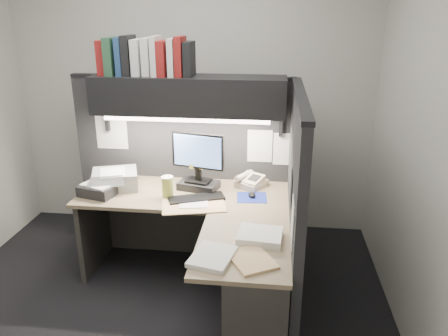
{
  "coord_description": "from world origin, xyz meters",
  "views": [
    {
      "loc": [
        0.82,
        -2.66,
        2.14
      ],
      "look_at": [
        0.44,
        0.51,
        0.98
      ],
      "focal_mm": 35.0,
      "sensor_mm": 36.0,
      "label": 1
    }
  ],
  "objects": [
    {
      "name": "floor",
      "position": [
        0.0,
        0.0,
        0.0
      ],
      "size": [
        3.5,
        3.5,
        0.0
      ],
      "primitive_type": "plane",
      "color": "black",
      "rests_on": "ground"
    },
    {
      "name": "coffee_cup",
      "position": [
        -0.01,
        0.46,
        0.81
      ],
      "size": [
        0.11,
        0.11,
        0.17
      ],
      "primitive_type": "cylinder",
      "rotation": [
        0.0,
        0.0,
        -0.33
      ],
      "color": "#CAD153",
      "rests_on": "desk"
    },
    {
      "name": "manila_stack",
      "position": [
        0.71,
        -0.4,
        0.74
      ],
      "size": [
        0.34,
        0.37,
        0.02
      ],
      "primitive_type": "cube",
      "rotation": [
        0.0,
        0.0,
        0.52
      ],
      "color": "tan",
      "rests_on": "desk"
    },
    {
      "name": "monitor",
      "position": [
        0.21,
        0.66,
        0.92
      ],
      "size": [
        0.44,
        0.26,
        0.48
      ],
      "rotation": [
        0.0,
        0.0,
        -0.23
      ],
      "color": "black",
      "rests_on": "desk"
    },
    {
      "name": "paper_stack_b",
      "position": [
        0.48,
        -0.41,
        0.74
      ],
      "size": [
        0.29,
        0.34,
        0.03
      ],
      "primitive_type": "cube",
      "rotation": [
        0.0,
        0.0,
        -0.23
      ],
      "color": "white",
      "rests_on": "desk"
    },
    {
      "name": "printer",
      "position": [
        -0.49,
        0.61,
        0.8
      ],
      "size": [
        0.44,
        0.41,
        0.14
      ],
      "primitive_type": "cube",
      "rotation": [
        0.0,
        0.0,
        0.34
      ],
      "color": "#939799",
      "rests_on": "desk"
    },
    {
      "name": "partition_right",
      "position": [
        0.98,
        0.18,
        0.8
      ],
      "size": [
        0.06,
        1.5,
        1.6
      ],
      "primitive_type": "cube",
      "color": "black",
      "rests_on": "floor"
    },
    {
      "name": "telephone",
      "position": [
        0.64,
        0.76,
        0.77
      ],
      "size": [
        0.29,
        0.3,
        0.09
      ],
      "primitive_type": "cube",
      "rotation": [
        0.0,
        0.0,
        -0.56
      ],
      "color": "beige",
      "rests_on": "desk"
    },
    {
      "name": "partition_back",
      "position": [
        0.03,
        0.93,
        0.8
      ],
      "size": [
        1.9,
        0.06,
        1.6
      ],
      "primitive_type": "cube",
      "color": "black",
      "rests_on": "floor"
    },
    {
      "name": "pinned_papers",
      "position": [
        0.42,
        0.56,
        1.05
      ],
      "size": [
        1.76,
        1.31,
        0.51
      ],
      "color": "white",
      "rests_on": "partition_back"
    },
    {
      "name": "overhead_shelf",
      "position": [
        0.12,
        0.75,
        1.5
      ],
      "size": [
        1.55,
        0.34,
        0.3
      ],
      "primitive_type": "cube",
      "color": "black",
      "rests_on": "partition_back"
    },
    {
      "name": "desk",
      "position": [
        0.43,
        -0.0,
        0.44
      ],
      "size": [
        1.7,
        1.53,
        0.73
      ],
      "color": "#8F7F5B",
      "rests_on": "floor"
    },
    {
      "name": "paper_stack_a",
      "position": [
        0.75,
        -0.15,
        0.76
      ],
      "size": [
        0.3,
        0.26,
        0.05
      ],
      "primitive_type": "cube",
      "rotation": [
        0.0,
        0.0,
        -0.08
      ],
      "color": "white",
      "rests_on": "desk"
    },
    {
      "name": "notebook_stack",
      "position": [
        -0.57,
        0.45,
        0.77
      ],
      "size": [
        0.33,
        0.3,
        0.08
      ],
      "primitive_type": "cube",
      "rotation": [
        0.0,
        0.0,
        -0.26
      ],
      "color": "black",
      "rests_on": "desk"
    },
    {
      "name": "binder_row",
      "position": [
        -0.21,
        0.75,
        1.79
      ],
      "size": [
        0.75,
        0.25,
        0.31
      ],
      "color": "maroon",
      "rests_on": "overhead_shelf"
    },
    {
      "name": "task_light_tube",
      "position": [
        0.12,
        0.61,
        1.33
      ],
      "size": [
        1.32,
        0.04,
        0.04
      ],
      "primitive_type": "cylinder",
      "rotation": [
        0.0,
        1.57,
        0.0
      ],
      "color": "white",
      "rests_on": "overhead_shelf"
    },
    {
      "name": "keyboard",
      "position": [
        0.23,
        0.44,
        0.74
      ],
      "size": [
        0.46,
        0.3,
        0.02
      ],
      "primitive_type": "cube",
      "rotation": [
        0.0,
        0.0,
        0.37
      ],
      "color": "black",
      "rests_on": "desk"
    },
    {
      "name": "mousepad",
      "position": [
        0.66,
        0.53,
        0.73
      ],
      "size": [
        0.25,
        0.23,
        0.0
      ],
      "primitive_type": "cube",
      "rotation": [
        0.0,
        0.0,
        0.08
      ],
      "color": "navy",
      "rests_on": "desk"
    },
    {
      "name": "wall_front",
      "position": [
        0.0,
        -1.5,
        1.35
      ],
      "size": [
        3.5,
        0.04,
        2.7
      ],
      "primitive_type": "cube",
      "color": "beige",
      "rests_on": "floor"
    },
    {
      "name": "mouse",
      "position": [
        0.66,
        0.54,
        0.75
      ],
      "size": [
        0.08,
        0.1,
        0.03
      ],
      "primitive_type": "ellipsoid",
      "rotation": [
        0.0,
        0.0,
        0.24
      ],
      "color": "black",
      "rests_on": "mousepad"
    },
    {
      "name": "wall_right",
      "position": [
        1.75,
        0.0,
        1.35
      ],
      "size": [
        0.04,
        3.0,
        2.7
      ],
      "primitive_type": "cube",
      "color": "beige",
      "rests_on": "floor"
    },
    {
      "name": "open_folder",
      "position": [
        0.23,
        0.33,
        0.73
      ],
      "size": [
        0.54,
        0.42,
        0.01
      ],
      "primitive_type": "cube",
      "rotation": [
        0.0,
        0.0,
        0.24
      ],
      "color": "tan",
      "rests_on": "desk"
    },
    {
      "name": "wall_back",
      "position": [
        0.0,
        1.5,
        1.35
      ],
      "size": [
        3.5,
        0.04,
        2.7
      ],
      "primitive_type": "cube",
      "color": "beige",
      "rests_on": "floor"
    }
  ]
}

